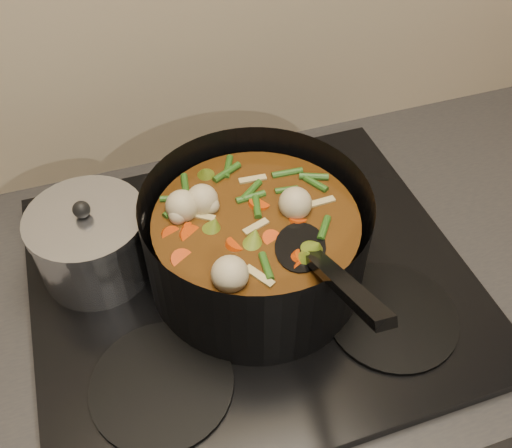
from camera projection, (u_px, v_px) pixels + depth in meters
name	position (u px, v px, depth m)	size (l,w,h in m)	color
counter	(253.00, 418.00, 1.17)	(2.64, 0.64, 0.91)	brown
stovetop	(251.00, 279.00, 0.84)	(0.62, 0.54, 0.03)	black
stockpot	(256.00, 242.00, 0.78)	(0.36, 0.44, 0.22)	black
saucepan	(92.00, 243.00, 0.80)	(0.16, 0.16, 0.13)	silver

